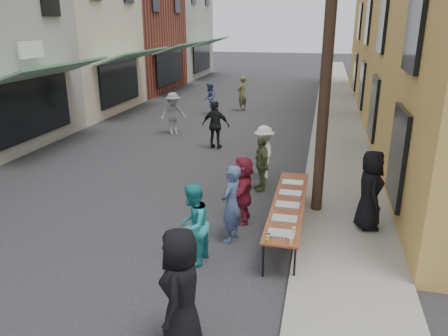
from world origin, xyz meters
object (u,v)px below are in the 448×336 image
at_px(utility_pole_mid, 330,22).
at_px(guest_front_a, 181,291).
at_px(serving_table, 289,204).
at_px(guest_front_c, 193,225).
at_px(utility_pole_near, 330,23).
at_px(server, 370,190).
at_px(utility_pole_far, 330,21).
at_px(catering_tray_sausage, 281,235).

relative_size(utility_pole_mid, guest_front_a, 4.71).
xyz_separation_m(serving_table, guest_front_c, (-1.69, -1.71, 0.12)).
bearing_deg(utility_pole_near, serving_table, -115.12).
distance_m(guest_front_a, guest_front_c, 2.35).
xyz_separation_m(utility_pole_mid, server, (1.13, -12.79, -3.49)).
bearing_deg(utility_pole_far, guest_front_c, -94.85).
bearing_deg(utility_pole_near, catering_tray_sausage, -101.62).
xyz_separation_m(catering_tray_sausage, server, (1.74, 2.15, 0.22)).
relative_size(serving_table, guest_front_a, 2.09).
relative_size(utility_pole_far, guest_front_c, 5.40).
bearing_deg(server, utility_pole_near, 47.29).
xyz_separation_m(serving_table, server, (1.74, 0.50, 0.29)).
xyz_separation_m(utility_pole_near, catering_tray_sausage, (-0.60, -2.94, -3.71)).
bearing_deg(utility_pole_mid, server, -84.94).
bearing_deg(guest_front_a, serving_table, 160.04).
relative_size(guest_front_a, guest_front_c, 1.14).
distance_m(utility_pole_far, server, 25.06).
distance_m(serving_table, guest_front_a, 4.17).
height_order(utility_pole_mid, guest_front_c, utility_pole_mid).
bearing_deg(catering_tray_sausage, serving_table, 90.00).
bearing_deg(serving_table, utility_pole_near, 64.88).
height_order(utility_pole_near, utility_pole_far, same).
height_order(catering_tray_sausage, guest_front_c, guest_front_c).
bearing_deg(catering_tray_sausage, utility_pole_mid, 87.68).
distance_m(serving_table, guest_front_c, 2.41).
relative_size(utility_pole_far, server, 4.97).
relative_size(catering_tray_sausage, guest_front_c, 0.30).
distance_m(catering_tray_sausage, server, 2.77).
relative_size(utility_pole_far, guest_front_a, 4.71).
distance_m(guest_front_c, server, 4.08).
distance_m(utility_pole_near, guest_front_a, 6.61).
bearing_deg(guest_front_a, guest_front_c, -170.84).
bearing_deg(utility_pole_mid, serving_table, -92.60).
bearing_deg(utility_pole_far, guest_front_a, -93.46).
distance_m(utility_pole_far, guest_front_a, 29.56).
relative_size(utility_pole_mid, guest_front_c, 5.40).
bearing_deg(utility_pole_mid, guest_front_a, -95.85).
bearing_deg(utility_pole_near, utility_pole_far, 90.00).
relative_size(utility_pole_near, utility_pole_far, 1.00).
xyz_separation_m(utility_pole_near, server, (1.13, -0.79, -3.49)).
relative_size(utility_pole_far, catering_tray_sausage, 18.00).
relative_size(utility_pole_near, guest_front_a, 4.71).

